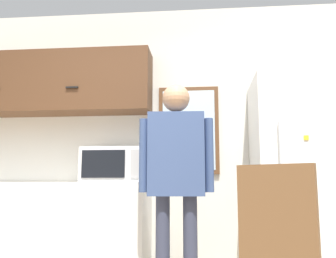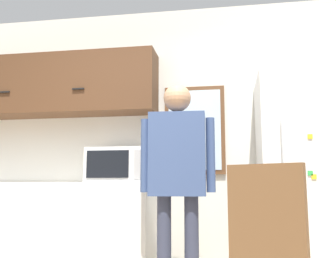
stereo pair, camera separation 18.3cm
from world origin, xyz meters
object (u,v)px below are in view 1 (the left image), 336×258
Objects in this scene: microwave at (114,165)px; refrigerator at (295,181)px; person at (176,165)px; chair at (285,253)px.

microwave is 0.30× the size of refrigerator.
person is (0.61, -0.45, -0.03)m from microwave.
person is at bearing -36.29° from microwave.
person is 1.72× the size of chair.
person is 0.93× the size of refrigerator.
person is 1.22m from chair.
person is at bearing -28.48° from chair.
refrigerator reaches higher than microwave.
person is at bearing -158.30° from refrigerator.
microwave is at bearing -20.44° from chair.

